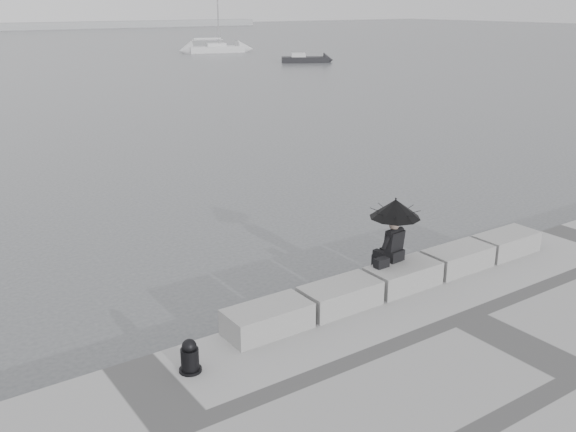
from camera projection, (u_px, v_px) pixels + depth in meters
ground at (387, 301)px, 14.10m from camera, size 360.00×360.00×0.00m
stone_block_far_left at (268, 319)px, 11.68m from camera, size 1.60×0.80×0.50m
stone_block_left at (340, 296)px, 12.60m from camera, size 1.60×0.80×0.50m
stone_block_centre at (403, 276)px, 13.51m from camera, size 1.60×0.80×0.50m
stone_block_right at (458, 259)px, 14.43m from camera, size 1.60×0.80×0.50m
stone_block_far_right at (506, 243)px, 15.34m from camera, size 1.60×0.80×0.50m
seated_person at (395, 216)px, 13.40m from camera, size 1.08×1.08×1.39m
bag at (381, 263)px, 13.30m from camera, size 0.31×0.18×0.20m
mooring_bollard at (190, 358)px, 10.40m from camera, size 0.37×0.37×0.59m
sailboat_right at (216, 48)px, 82.94m from camera, size 7.45×4.05×12.90m
small_motorboat at (305, 60)px, 69.34m from camera, size 5.16×3.96×1.10m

